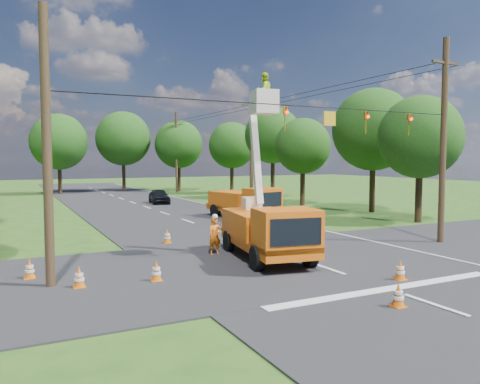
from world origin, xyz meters
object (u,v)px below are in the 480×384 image
traffic_cone_6 (30,269)px  tree_right_c (303,146)px  traffic_cone_2 (263,228)px  tree_far_c (179,144)px  tree_right_b (373,130)px  tree_far_a (59,142)px  second_truck (245,202)px  tree_right_a (420,137)px  pole_right_near (443,139)px  pole_left (47,148)px  traffic_cone_4 (156,271)px  tree_far_b (123,139)px  pole_right_mid (251,148)px  tree_right_e (232,145)px  traffic_cone_7 (224,212)px  traffic_cone_0 (398,295)px  traffic_cone_1 (400,270)px  distant_car (159,196)px  bucket_truck (268,221)px  traffic_cone_3 (270,222)px  ground_worker (215,236)px  traffic_cone_8 (167,236)px  pole_right_far (176,152)px  traffic_cone_5 (79,277)px  tree_right_d (273,135)px

traffic_cone_6 → tree_right_c: (23.27, 17.64, 4.95)m
traffic_cone_2 → tree_far_c: size_ratio=0.08×
tree_right_b → tree_far_a: tree_right_b is taller
second_truck → tree_right_a: size_ratio=0.75×
pole_right_near → pole_left: 18.01m
traffic_cone_4 → tree_far_b: bearing=78.6°
pole_right_mid → tree_right_e: pole_right_mid is taller
traffic_cone_7 → pole_right_near: (5.22, -14.36, 4.75)m
traffic_cone_0 → tree_right_c: size_ratio=0.09×
traffic_cone_1 → distant_car: bearing=88.4°
pole_right_near → tree_right_e: 35.41m
second_truck → pole_right_near: size_ratio=0.62×
bucket_truck → tree_far_a: 42.97m
traffic_cone_0 → tree_right_a: 19.95m
tree_right_a → tree_right_e: size_ratio=0.96×
traffic_cone_1 → traffic_cone_3: size_ratio=1.00×
ground_worker → tree_far_b: tree_far_b is taller
traffic_cone_7 → distant_car: bearing=95.7°
pole_right_mid → traffic_cone_8: bearing=-130.8°
traffic_cone_3 → tree_right_c: bearing=48.1°
bucket_truck → traffic_cone_6: size_ratio=10.84×
traffic_cone_0 → pole_left: (-8.47, 6.64, 4.14)m
traffic_cone_3 → traffic_cone_7: same height
second_truck → pole_right_mid: bearing=47.5°
traffic_cone_6 → tree_right_e: bearing=54.6°
traffic_cone_1 → traffic_cone_2: same height
traffic_cone_0 → traffic_cone_2: size_ratio=1.00×
tree_right_a → tree_right_e: (0.30, 29.00, 0.25)m
pole_right_far → tree_right_e: (5.30, -5.00, 0.70)m
tree_far_a → tree_far_b: bearing=14.0°
traffic_cone_0 → traffic_cone_6: bearing=138.5°
traffic_cone_6 → pole_right_near: (18.57, -1.36, 4.75)m
tree_right_a → tree_far_a: (-18.50, 37.00, 0.63)m
traffic_cone_2 → tree_far_b: bearing=88.3°
traffic_cone_2 → traffic_cone_0: bearing=-102.8°
traffic_cone_1 → pole_left: size_ratio=0.08×
pole_right_near → traffic_cone_5: bearing=-178.0°
bucket_truck → tree_right_a: (14.64, 5.55, 3.95)m
traffic_cone_2 → traffic_cone_6: same height
ground_worker → second_truck: bearing=53.4°
traffic_cone_2 → traffic_cone_7: 8.40m
traffic_cone_5 → tree_far_a: tree_far_a is taller
pole_right_far → tree_right_b: 28.78m
traffic_cone_5 → pole_left: size_ratio=0.08×
tree_right_b → traffic_cone_1: bearing=-129.9°
bucket_truck → traffic_cone_2: size_ratio=10.84×
distant_car → traffic_cone_3: size_ratio=5.65×
tree_right_a → tree_far_c: size_ratio=0.90×
tree_right_c → tree_right_d: tree_right_d is taller
distant_car → tree_far_b: 19.63m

